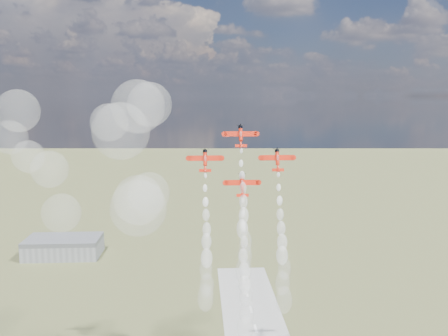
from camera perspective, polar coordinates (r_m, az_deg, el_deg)
The scene contains 10 objects.
hangar at distance 348.61m, azimuth -18.74°, elevation -8.96°, with size 50.00×28.00×13.00m.
plane_lead at distance 165.62m, azimuth 2.02°, elevation 3.90°, with size 11.41×5.37×7.71m.
plane_left at distance 162.45m, azimuth -2.29°, elevation 0.95°, with size 11.41×5.37×7.71m.
plane_right at distance 164.66m, azimuth 6.44°, elevation 1.01°, with size 11.41×5.37×7.71m.
plane_slot at distance 160.98m, azimuth 2.20°, elevation -2.02°, with size 11.41×5.37×7.71m.
smoke_trail_lead at distance 157.74m, azimuth 2.40°, elevation -9.11°, with size 5.70×19.53×40.22m.
smoke_trail_left at distance 156.76m, azimuth -2.16°, elevation -12.38°, with size 5.47×18.85×40.09m.
smoke_trail_right at distance 158.67m, azimuth 7.11°, elevation -12.27°, with size 5.32×19.53×41.08m.
smoke_trail_slot at distance 157.27m, azimuth 2.57°, elevation -15.58°, with size 5.66×19.51×40.25m.
drifted_smoke_cloud at distance 168.63m, azimuth -13.50°, elevation 1.65°, with size 63.48×39.30×53.78m.
Camera 1 is at (-26.07, -139.64, 109.16)m, focal length 38.00 mm.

